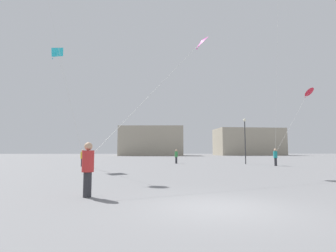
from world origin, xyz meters
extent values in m
plane|color=slate|center=(0.00, 0.00, 0.00)|extent=(300.00, 300.00, 0.00)
cylinder|color=#2D2D33|center=(-8.74, 20.68, 0.39)|extent=(0.25, 0.25, 0.78)
cylinder|color=yellow|center=(-8.74, 20.68, 1.12)|extent=(0.37, 0.37, 0.68)
sphere|color=tan|center=(-8.74, 20.68, 1.58)|extent=(0.25, 0.25, 0.25)
cylinder|color=#2D2D33|center=(-4.04, 2.02, 0.43)|extent=(0.28, 0.28, 0.85)
cylinder|color=red|center=(-4.04, 2.02, 1.22)|extent=(0.41, 0.41, 0.74)
sphere|color=tan|center=(-4.04, 2.02, 1.73)|extent=(0.28, 0.28, 0.28)
cylinder|color=#2D2D33|center=(11.44, 20.37, 0.42)|extent=(0.27, 0.27, 0.83)
cylinder|color=teal|center=(11.44, 20.37, 1.19)|extent=(0.40, 0.40, 0.72)
sphere|color=tan|center=(11.44, 20.37, 1.69)|extent=(0.27, 0.27, 0.27)
cylinder|color=#2D2D33|center=(1.49, 26.59, 0.40)|extent=(0.26, 0.26, 0.81)
cylinder|color=#388C47|center=(1.49, 26.59, 1.16)|extent=(0.39, 0.39, 0.70)
sphere|color=tan|center=(1.49, 26.59, 1.64)|extent=(0.26, 0.26, 0.26)
cone|color=red|center=(15.92, 21.07, 8.22)|extent=(1.52, 1.43, 0.95)
sphere|color=red|center=(15.78, 21.10, 8.01)|extent=(0.10, 0.10, 0.10)
sphere|color=red|center=(15.65, 21.14, 7.80)|extent=(0.10, 0.10, 0.10)
sphere|color=red|center=(15.51, 21.17, 7.59)|extent=(0.10, 0.10, 0.10)
cylinder|color=silver|center=(13.68, 20.72, 4.76)|extent=(4.50, 0.72, 6.93)
pyramid|color=#1EB2C6|center=(-10.78, 18.13, 10.99)|extent=(1.09, 1.67, 0.65)
sphere|color=#1EB2C6|center=(-10.90, 18.13, 10.76)|extent=(0.10, 0.10, 0.10)
sphere|color=#1EB2C6|center=(-11.04, 18.14, 10.55)|extent=(0.10, 0.10, 0.10)
sphere|color=#1EB2C6|center=(-11.18, 18.15, 10.34)|extent=(0.10, 0.10, 0.10)
cylinder|color=silver|center=(-9.75, 19.40, 6.13)|extent=(2.04, 2.58, 9.67)
cylinder|color=silver|center=(10.15, 16.87, 8.26)|extent=(2.60, 7.02, 13.93)
cone|color=#D12899|center=(2.02, 12.02, 9.88)|extent=(1.22, 1.42, 0.99)
sphere|color=#D12899|center=(1.88, 12.00, 9.67)|extent=(0.10, 0.10, 0.10)
sphere|color=#D12899|center=(1.74, 11.98, 9.46)|extent=(0.10, 0.10, 0.10)
sphere|color=#D12899|center=(1.60, 11.96, 9.25)|extent=(0.10, 0.10, 0.10)
cylinder|color=silver|center=(-1.01, 7.02, 5.59)|extent=(6.08, 10.02, 8.59)
cylinder|color=silver|center=(-9.56, 17.14, 7.98)|extent=(1.65, 7.10, 13.37)
cube|color=#A39984|center=(-1.00, 86.08, 4.92)|extent=(22.24, 15.38, 9.84)
cube|color=#A39984|center=(35.00, 90.73, 4.93)|extent=(24.31, 13.69, 9.86)
cylinder|color=#2D2D30|center=(9.65, 24.36, 2.59)|extent=(0.12, 0.12, 5.17)
sphere|color=#EAE5C6|center=(9.65, 24.36, 5.32)|extent=(0.36, 0.36, 0.36)
camera|label=1|loc=(-1.95, -7.48, 1.57)|focal=28.80mm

